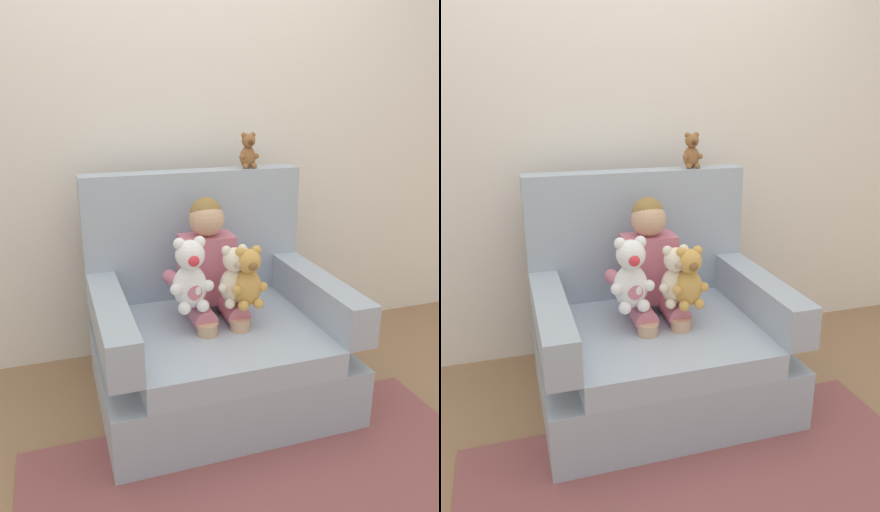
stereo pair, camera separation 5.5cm
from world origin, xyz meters
The scene contains 9 objects.
ground_plane centered at (0.00, 0.00, 0.00)m, with size 8.00×8.00×0.00m, color #936D4C.
back_wall centered at (0.00, 0.68, 1.30)m, with size 6.00×0.10×2.60m, color silver.
floor_rug centered at (0.00, -0.73, 0.01)m, with size 1.89×1.15×0.01m, color #8C4C4C.
armchair centered at (0.00, 0.06, 0.32)m, with size 1.15×0.95×1.09m.
seated_child centered at (-0.01, 0.08, 0.63)m, with size 0.45×0.39×0.82m.
plush_honey centered at (0.11, -0.10, 0.66)m, with size 0.17×0.14×0.29m.
plush_cream centered at (0.06, -0.06, 0.66)m, with size 0.17×0.14×0.29m.
plush_white centered at (-0.14, -0.05, 0.68)m, with size 0.20×0.17×0.34m.
plush_brown_on_backrest centered at (0.30, 0.40, 1.17)m, with size 0.11×0.09×0.19m.
Camera 2 is at (-0.65, -2.15, 1.48)m, focal length 35.85 mm.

